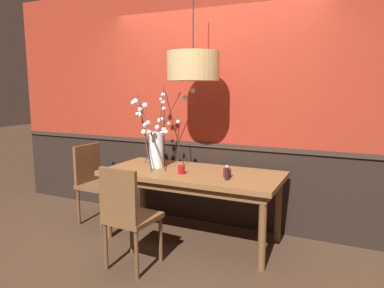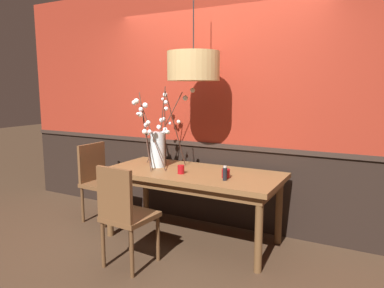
{
  "view_description": "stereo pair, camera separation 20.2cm",
  "coord_description": "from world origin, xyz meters",
  "views": [
    {
      "loc": [
        1.55,
        -3.3,
        1.61
      ],
      "look_at": [
        0.0,
        0.0,
        1.04
      ],
      "focal_mm": 33.48,
      "sensor_mm": 36.0,
      "label": 1
    },
    {
      "loc": [
        1.73,
        -3.21,
        1.61
      ],
      "look_at": [
        0.0,
        0.0,
        1.04
      ],
      "focal_mm": 33.48,
      "sensor_mm": 36.0,
      "label": 2
    }
  ],
  "objects": [
    {
      "name": "back_wall",
      "position": [
        0.0,
        0.59,
        1.4
      ],
      "size": [
        5.86,
        0.14,
        2.82
      ],
      "color": "black",
      "rests_on": "ground"
    },
    {
      "name": "pendant_lamp",
      "position": [
        -0.01,
        0.05,
        1.83
      ],
      "size": [
        0.53,
        0.53,
        1.13
      ],
      "color": "tan"
    },
    {
      "name": "vase_with_blossoms",
      "position": [
        -0.44,
        0.02,
        1.01
      ],
      "size": [
        0.71,
        0.63,
        0.88
      ],
      "color": "silver",
      "rests_on": "dining_table"
    },
    {
      "name": "chair_near_side_left",
      "position": [
        -0.24,
        -0.82,
        0.52
      ],
      "size": [
        0.43,
        0.45,
        0.94
      ],
      "color": "brown",
      "rests_on": "ground"
    },
    {
      "name": "candle_holder_nearer_center",
      "position": [
        0.42,
        -0.08,
        0.79
      ],
      "size": [
        0.08,
        0.08,
        0.09
      ],
      "color": "#9E0F14",
      "rests_on": "dining_table"
    },
    {
      "name": "chair_far_side_left",
      "position": [
        -0.26,
        0.85,
        0.5
      ],
      "size": [
        0.44,
        0.44,
        0.9
      ],
      "color": "brown",
      "rests_on": "ground"
    },
    {
      "name": "chair_head_west_end",
      "position": [
        -1.3,
        0.01,
        0.53
      ],
      "size": [
        0.42,
        0.46,
        0.94
      ],
      "color": "brown",
      "rests_on": "ground"
    },
    {
      "name": "ground_plane",
      "position": [
        0.0,
        0.0,
        0.0
      ],
      "size": [
        24.0,
        24.0,
        0.0
      ],
      "primitive_type": "plane",
      "color": "#422D1E"
    },
    {
      "name": "dining_table",
      "position": [
        0.0,
        0.0,
        0.66
      ],
      "size": [
        1.86,
        0.85,
        0.75
      ],
      "color": "brown",
      "rests_on": "ground"
    },
    {
      "name": "candle_holder_nearer_edge",
      "position": [
        -0.05,
        -0.14,
        0.79
      ],
      "size": [
        0.07,
        0.07,
        0.09
      ],
      "color": "#9E0F14",
      "rests_on": "dining_table"
    },
    {
      "name": "chair_far_side_right",
      "position": [
        0.25,
        0.85,
        0.53
      ],
      "size": [
        0.45,
        0.45,
        0.94
      ],
      "color": "brown",
      "rests_on": "ground"
    },
    {
      "name": "condiment_bottle",
      "position": [
        0.45,
        -0.18,
        0.82
      ],
      "size": [
        0.04,
        0.04,
        0.14
      ],
      "color": "black",
      "rests_on": "dining_table"
    }
  ]
}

